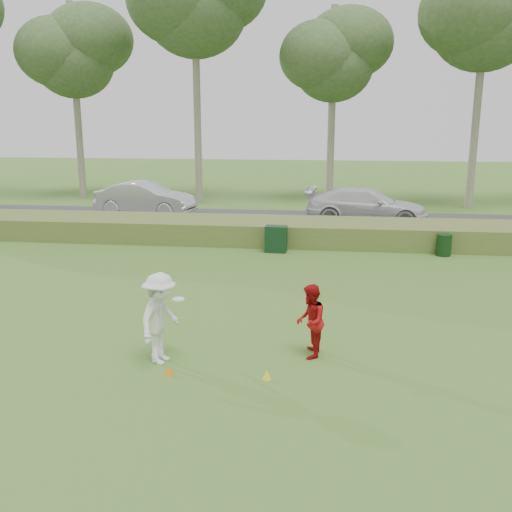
# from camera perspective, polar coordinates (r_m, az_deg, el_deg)

# --- Properties ---
(ground) EXTENTS (120.00, 120.00, 0.00)m
(ground) POSITION_cam_1_polar(r_m,az_deg,el_deg) (12.70, -2.34, -9.97)
(ground) COLOR #386220
(ground) RESTS_ON ground
(reed_strip) EXTENTS (80.00, 3.00, 0.90)m
(reed_strip) POSITION_cam_1_polar(r_m,az_deg,el_deg) (24.00, 2.44, 2.50)
(reed_strip) COLOR #4D6227
(reed_strip) RESTS_ON ground
(park_road) EXTENTS (80.00, 6.00, 0.06)m
(park_road) POSITION_cam_1_polar(r_m,az_deg,el_deg) (28.98, 3.29, 3.58)
(park_road) COLOR #2D2D2D
(park_road) RESTS_ON ground
(tree_2) EXTENTS (6.50, 6.50, 12.00)m
(tree_2) POSITION_cam_1_polar(r_m,az_deg,el_deg) (39.10, -17.82, 18.74)
(tree_2) COLOR gray
(tree_2) RESTS_ON ground
(tree_3) EXTENTS (7.80, 7.80, 15.50)m
(tree_3) POSITION_cam_1_polar(r_m,az_deg,el_deg) (35.98, -6.15, 24.01)
(tree_3) COLOR gray
(tree_3) RESTS_ON ground
(tree_4) EXTENTS (6.24, 6.24, 11.50)m
(tree_4) POSITION_cam_1_polar(r_m,az_deg,el_deg) (36.14, 7.75, 19.11)
(tree_4) COLOR gray
(tree_4) RESTS_ON ground
(tree_5) EXTENTS (7.28, 7.28, 14.00)m
(tree_5) POSITION_cam_1_polar(r_m,az_deg,el_deg) (35.31, 21.95, 21.50)
(tree_5) COLOR gray
(tree_5) RESTS_ON ground
(player_white) EXTENTS (1.04, 1.41, 1.96)m
(player_white) POSITION_cam_1_polar(r_m,az_deg,el_deg) (12.23, -9.56, -6.16)
(player_white) COLOR white
(player_white) RESTS_ON ground
(player_red) EXTENTS (0.64, 0.80, 1.62)m
(player_red) POSITION_cam_1_polar(r_m,az_deg,el_deg) (12.46, 5.45, -6.50)
(player_red) COLOR #9E0D0E
(player_red) RESTS_ON ground
(cone_orange) EXTENTS (0.17, 0.17, 0.19)m
(cone_orange) POSITION_cam_1_polar(r_m,az_deg,el_deg) (11.94, -8.71, -11.23)
(cone_orange) COLOR orange
(cone_orange) RESTS_ON ground
(cone_yellow) EXTENTS (0.18, 0.18, 0.19)m
(cone_yellow) POSITION_cam_1_polar(r_m,az_deg,el_deg) (11.63, 1.09, -11.77)
(cone_yellow) COLOR yellow
(cone_yellow) RESTS_ON ground
(utility_cabinet) EXTENTS (0.85, 0.57, 1.03)m
(utility_cabinet) POSITION_cam_1_polar(r_m,az_deg,el_deg) (22.11, 2.02, 1.71)
(utility_cabinet) COLOR black
(utility_cabinet) RESTS_ON ground
(trash_bin) EXTENTS (0.61, 0.61, 0.83)m
(trash_bin) POSITION_cam_1_polar(r_m,az_deg,el_deg) (22.66, 18.27, 1.06)
(trash_bin) COLOR black
(trash_bin) RESTS_ON ground
(car_mid) EXTENTS (5.45, 2.58, 1.72)m
(car_mid) POSITION_cam_1_polar(r_m,az_deg,el_deg) (31.03, -11.00, 5.69)
(car_mid) COLOR silver
(car_mid) RESTS_ON park_road
(car_right) EXTENTS (6.06, 2.92, 1.70)m
(car_right) POSITION_cam_1_polar(r_m,az_deg,el_deg) (28.44, 10.98, 4.96)
(car_right) COLOR silver
(car_right) RESTS_ON park_road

